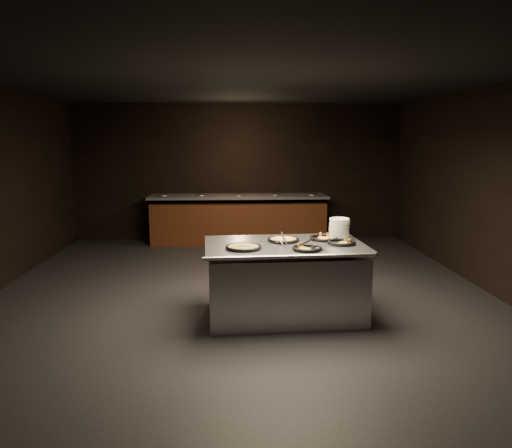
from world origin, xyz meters
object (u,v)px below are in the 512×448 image
object	(u,v)px
plate_stack	(339,229)
pan_veggie_whole	(243,247)
serving_counter	(284,282)
pan_cheese_whole	(283,240)

from	to	relation	value
plate_stack	pan_veggie_whole	bearing A→B (deg)	-155.56
serving_counter	plate_stack	xyz separation A→B (m)	(0.72, 0.29, 0.60)
serving_counter	pan_veggie_whole	size ratio (longest dim) A/B	4.72
plate_stack	pan_veggie_whole	size ratio (longest dim) A/B	0.61
serving_counter	pan_veggie_whole	world-z (taller)	pan_veggie_whole
plate_stack	pan_cheese_whole	world-z (taller)	plate_stack
pan_veggie_whole	serving_counter	bearing A→B (deg)	27.59
plate_stack	pan_veggie_whole	distance (m)	1.35
pan_veggie_whole	pan_cheese_whole	distance (m)	0.64
serving_counter	pan_veggie_whole	distance (m)	0.75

